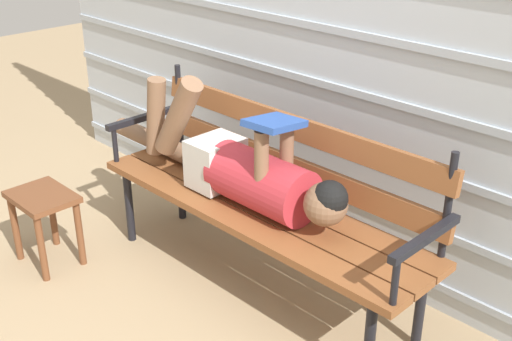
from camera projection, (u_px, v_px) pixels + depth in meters
The scene contains 5 objects.
ground_plane at pixel (238, 296), 3.14m from camera, with size 12.00×12.00×0.00m, color tan.
house_siding at pixel (331, 27), 3.03m from camera, with size 4.47×0.08×2.43m.
park_bench at pixel (266, 191), 3.05m from camera, with size 1.83×0.48×0.92m.
reclining_person at pixel (240, 167), 3.03m from camera, with size 1.71×0.27×0.56m.
footstool at pixel (44, 211), 3.30m from camera, with size 0.35×0.27×0.40m.
Camera 1 is at (1.90, -1.76, 1.89)m, focal length 45.26 mm.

